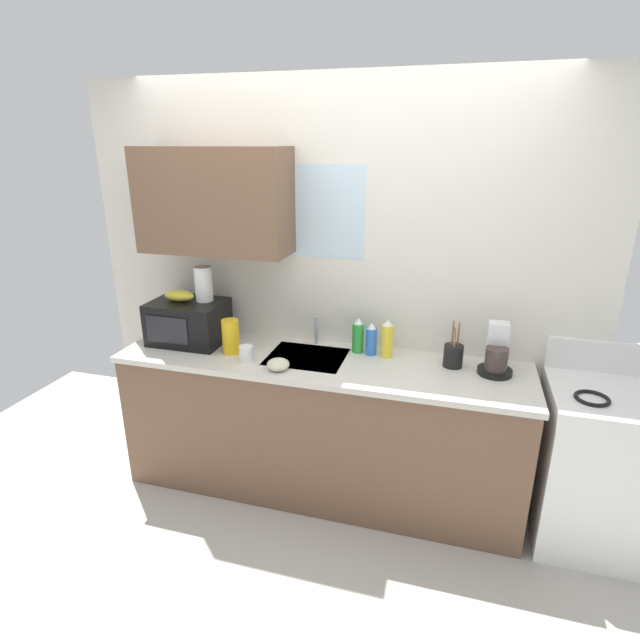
{
  "coord_description": "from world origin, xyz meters",
  "views": [
    {
      "loc": [
        0.75,
        -2.64,
        2.12
      ],
      "look_at": [
        0.0,
        0.0,
        1.15
      ],
      "focal_mm": 28.27,
      "sensor_mm": 36.0,
      "label": 1
    }
  ],
  "objects_px": {
    "microwave": "(188,322)",
    "banana_bunch": "(179,296)",
    "utensil_crock": "(453,355)",
    "mug_white": "(246,354)",
    "dish_soap_bottle_green": "(358,336)",
    "dish_soap_bottle_blue": "(371,340)",
    "paper_towel_roll": "(204,284)",
    "small_bowl": "(278,364)",
    "coffee_maker": "(496,355)",
    "stove_range": "(597,466)",
    "cereal_canister": "(231,337)",
    "dish_soap_bottle_yellow": "(387,339)"
  },
  "relations": [
    {
      "from": "small_bowl",
      "to": "paper_towel_roll",
      "type": "bearing_deg",
      "value": 153.47
    },
    {
      "from": "dish_soap_bottle_green",
      "to": "microwave",
      "type": "bearing_deg",
      "value": -173.08
    },
    {
      "from": "microwave",
      "to": "banana_bunch",
      "type": "relative_size",
      "value": 2.3
    },
    {
      "from": "paper_towel_roll",
      "to": "dish_soap_bottle_green",
      "type": "bearing_deg",
      "value": 4.64
    },
    {
      "from": "coffee_maker",
      "to": "dish_soap_bottle_green",
      "type": "xyz_separation_m",
      "value": [
        -0.8,
        0.07,
        -0.0
      ]
    },
    {
      "from": "stove_range",
      "to": "microwave",
      "type": "xyz_separation_m",
      "value": [
        -2.46,
        0.04,
        0.58
      ]
    },
    {
      "from": "coffee_maker",
      "to": "dish_soap_bottle_green",
      "type": "bearing_deg",
      "value": 174.91
    },
    {
      "from": "utensil_crock",
      "to": "coffee_maker",
      "type": "bearing_deg",
      "value": -2.87
    },
    {
      "from": "paper_towel_roll",
      "to": "dish_soap_bottle_green",
      "type": "relative_size",
      "value": 1.0
    },
    {
      "from": "stove_range",
      "to": "banana_bunch",
      "type": "height_order",
      "value": "banana_bunch"
    },
    {
      "from": "banana_bunch",
      "to": "cereal_canister",
      "type": "distance_m",
      "value": 0.45
    },
    {
      "from": "utensil_crock",
      "to": "dish_soap_bottle_blue",
      "type": "bearing_deg",
      "value": 174.87
    },
    {
      "from": "coffee_maker",
      "to": "dish_soap_bottle_blue",
      "type": "distance_m",
      "value": 0.72
    },
    {
      "from": "dish_soap_bottle_green",
      "to": "small_bowl",
      "type": "xyz_separation_m",
      "value": [
        -0.38,
        -0.38,
        -0.07
      ]
    },
    {
      "from": "cereal_canister",
      "to": "small_bowl",
      "type": "xyz_separation_m",
      "value": [
        0.36,
        -0.15,
        -0.07
      ]
    },
    {
      "from": "dish_soap_bottle_blue",
      "to": "small_bowl",
      "type": "relative_size",
      "value": 1.55
    },
    {
      "from": "microwave",
      "to": "small_bowl",
      "type": "relative_size",
      "value": 3.54
    },
    {
      "from": "stove_range",
      "to": "microwave",
      "type": "height_order",
      "value": "microwave"
    },
    {
      "from": "mug_white",
      "to": "dish_soap_bottle_green",
      "type": "bearing_deg",
      "value": 28.04
    },
    {
      "from": "microwave",
      "to": "coffee_maker",
      "type": "xyz_separation_m",
      "value": [
        1.88,
        0.06,
        -0.03
      ]
    },
    {
      "from": "dish_soap_bottle_blue",
      "to": "utensil_crock",
      "type": "distance_m",
      "value": 0.49
    },
    {
      "from": "stove_range",
      "to": "small_bowl",
      "type": "xyz_separation_m",
      "value": [
        -1.76,
        -0.2,
        0.47
      ]
    },
    {
      "from": "mug_white",
      "to": "utensil_crock",
      "type": "xyz_separation_m",
      "value": [
        1.17,
        0.26,
        0.02
      ]
    },
    {
      "from": "paper_towel_roll",
      "to": "utensil_crock",
      "type": "relative_size",
      "value": 0.8
    },
    {
      "from": "paper_towel_roll",
      "to": "dish_soap_bottle_yellow",
      "type": "distance_m",
      "value": 1.2
    },
    {
      "from": "coffee_maker",
      "to": "mug_white",
      "type": "distance_m",
      "value": 1.42
    },
    {
      "from": "coffee_maker",
      "to": "paper_towel_roll",
      "type": "bearing_deg",
      "value": -179.73
    },
    {
      "from": "mug_white",
      "to": "utensil_crock",
      "type": "height_order",
      "value": "utensil_crock"
    },
    {
      "from": "paper_towel_roll",
      "to": "small_bowl",
      "type": "height_order",
      "value": "paper_towel_roll"
    },
    {
      "from": "cereal_canister",
      "to": "utensil_crock",
      "type": "distance_m",
      "value": 1.32
    },
    {
      "from": "stove_range",
      "to": "mug_white",
      "type": "relative_size",
      "value": 11.37
    },
    {
      "from": "utensil_crock",
      "to": "mug_white",
      "type": "bearing_deg",
      "value": -167.49
    },
    {
      "from": "stove_range",
      "to": "banana_bunch",
      "type": "bearing_deg",
      "value": 178.94
    },
    {
      "from": "stove_range",
      "to": "banana_bunch",
      "type": "relative_size",
      "value": 5.4
    },
    {
      "from": "stove_range",
      "to": "cereal_canister",
      "type": "bearing_deg",
      "value": -178.56
    },
    {
      "from": "dish_soap_bottle_yellow",
      "to": "dish_soap_bottle_blue",
      "type": "bearing_deg",
      "value": 175.2
    },
    {
      "from": "microwave",
      "to": "dish_soap_bottle_green",
      "type": "distance_m",
      "value": 1.09
    },
    {
      "from": "cereal_canister",
      "to": "utensil_crock",
      "type": "xyz_separation_m",
      "value": [
        1.31,
        0.17,
        -0.04
      ]
    },
    {
      "from": "microwave",
      "to": "coffee_maker",
      "type": "distance_m",
      "value": 1.88
    },
    {
      "from": "coffee_maker",
      "to": "cereal_canister",
      "type": "distance_m",
      "value": 1.55
    },
    {
      "from": "utensil_crock",
      "to": "dish_soap_bottle_green",
      "type": "bearing_deg",
      "value": 174.02
    },
    {
      "from": "dish_soap_bottle_green",
      "to": "dish_soap_bottle_yellow",
      "type": "relative_size",
      "value": 0.93
    },
    {
      "from": "small_bowl",
      "to": "mug_white",
      "type": "bearing_deg",
      "value": 164.74
    },
    {
      "from": "paper_towel_roll",
      "to": "dish_soap_bottle_green",
      "type": "height_order",
      "value": "paper_towel_roll"
    },
    {
      "from": "cereal_canister",
      "to": "dish_soap_bottle_green",
      "type": "bearing_deg",
      "value": 17.22
    },
    {
      "from": "banana_bunch",
      "to": "coffee_maker",
      "type": "xyz_separation_m",
      "value": [
        1.93,
        0.06,
        -0.2
      ]
    },
    {
      "from": "dish_soap_bottle_yellow",
      "to": "small_bowl",
      "type": "bearing_deg",
      "value": -147.74
    },
    {
      "from": "paper_towel_roll",
      "to": "dish_soap_bottle_green",
      "type": "distance_m",
      "value": 1.02
    },
    {
      "from": "banana_bunch",
      "to": "dish_soap_bottle_green",
      "type": "relative_size",
      "value": 0.91
    },
    {
      "from": "dish_soap_bottle_green",
      "to": "small_bowl",
      "type": "bearing_deg",
      "value": -135.03
    }
  ]
}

